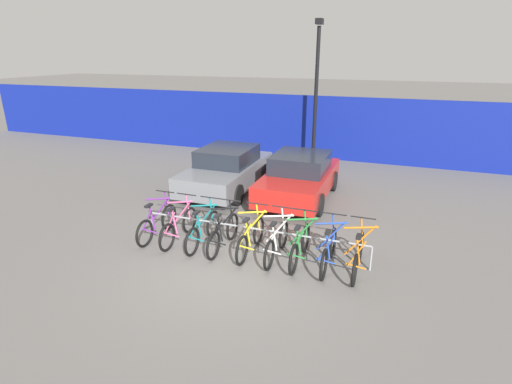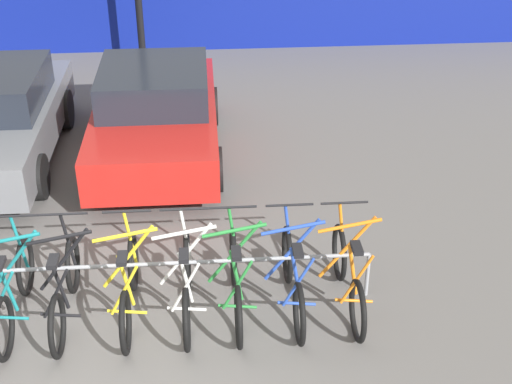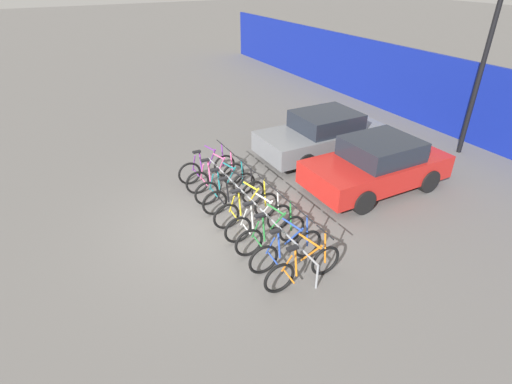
{
  "view_description": "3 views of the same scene",
  "coord_description": "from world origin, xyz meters",
  "views": [
    {
      "loc": [
        3.12,
        -6.99,
        4.32
      ],
      "look_at": [
        -0.4,
        2.63,
        0.69
      ],
      "focal_mm": 28.0,
      "sensor_mm": 36.0,
      "label": 1
    },
    {
      "loc": [
        1.11,
        -5.6,
        4.97
      ],
      "look_at": [
        1.62,
        0.93,
        1.24
      ],
      "focal_mm": 50.0,
      "sensor_mm": 36.0,
      "label": 2
    },
    {
      "loc": [
        7.29,
        -3.02,
        5.38
      ],
      "look_at": [
        0.03,
        0.89,
        0.62
      ],
      "focal_mm": 28.0,
      "sensor_mm": 36.0,
      "label": 3
    }
  ],
  "objects": [
    {
      "name": "bicycle_green",
      "position": [
        1.37,
        0.53,
        0.38
      ],
      "size": [
        0.68,
        1.71,
        1.05
      ],
      "rotation": [
        0.0,
        0.0,
        -0.06
      ],
      "color": "black",
      "rests_on": "ground"
    },
    {
      "name": "bike_rack",
      "position": [
        0.2,
        0.68,
        0.5
      ],
      "size": [
        5.32,
        0.04,
        0.57
      ],
      "color": "gray",
      "rests_on": "ground"
    },
    {
      "name": "bicycle_yellow",
      "position": [
        0.24,
        0.53,
        0.38
      ],
      "size": [
        0.68,
        1.71,
        1.05
      ],
      "rotation": [
        0.0,
        0.0,
        0.03
      ],
      "color": "black",
      "rests_on": "ground"
    },
    {
      "name": "ground_plane",
      "position": [
        0.0,
        0.0,
        0.0
      ],
      "size": [
        120.0,
        120.0,
        0.0
      ],
      "primitive_type": "plane",
      "color": "#605E5B"
    },
    {
      "name": "bicycle_black",
      "position": [
        -0.43,
        0.53,
        0.38
      ],
      "size": [
        0.68,
        1.71,
        1.05
      ],
      "rotation": [
        0.0,
        0.0,
        -0.03
      ],
      "color": "black",
      "rests_on": "ground"
    },
    {
      "name": "bicycle_white",
      "position": [
        0.85,
        0.53,
        0.38
      ],
      "size": [
        0.68,
        1.71,
        1.05
      ],
      "rotation": [
        0.0,
        0.0,
        -0.03
      ],
      "color": "black",
      "rests_on": "ground"
    },
    {
      "name": "bicycle_orange",
      "position": [
        2.59,
        0.53,
        0.38
      ],
      "size": [
        0.68,
        1.71,
        1.05
      ],
      "rotation": [
        0.0,
        0.0,
        -0.02
      ],
      "color": "black",
      "rests_on": "ground"
    },
    {
      "name": "bicycle_teal",
      "position": [
        -0.95,
        0.53,
        0.38
      ],
      "size": [
        0.68,
        1.71,
        1.05
      ],
      "rotation": [
        0.0,
        0.0,
        0.07
      ],
      "color": "black",
      "rests_on": "ground"
    },
    {
      "name": "car_red",
      "position": [
        0.37,
        4.37,
        0.69
      ],
      "size": [
        1.91,
        3.91,
        1.4
      ],
      "color": "red",
      "rests_on": "ground"
    },
    {
      "name": "bicycle_blue",
      "position": [
        1.99,
        0.53,
        0.38
      ],
      "size": [
        0.68,
        1.71,
        1.05
      ],
      "rotation": [
        0.0,
        0.0,
        -0.04
      ],
      "color": "black",
      "rests_on": "ground"
    }
  ]
}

